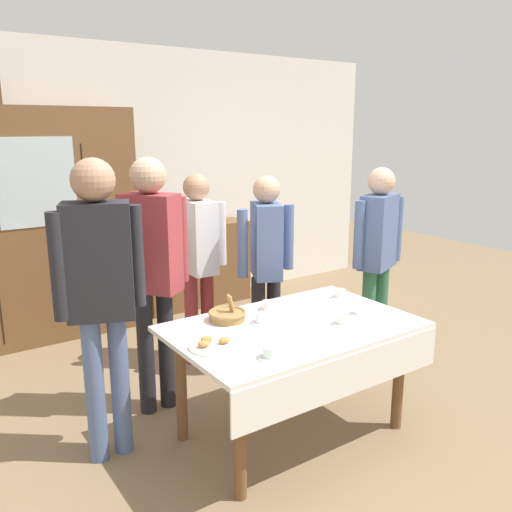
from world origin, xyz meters
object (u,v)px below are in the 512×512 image
at_px(dining_table, 296,343).
at_px(book_stack, 195,219).
at_px(tea_cup_mid_right, 342,320).
at_px(tea_cup_near_left, 262,319).
at_px(tea_cup_far_right, 268,306).
at_px(tea_cup_center, 340,294).
at_px(person_by_cabinet, 266,255).
at_px(spoon_near_left, 340,333).
at_px(bookshelf_low, 196,265).
at_px(spoon_front_edge, 268,334).
at_px(pastry_plate, 213,345).
at_px(person_beside_shelf, 100,281).
at_px(person_near_right_end, 378,246).
at_px(tea_cup_mid_left, 270,353).
at_px(tea_cup_back_edge, 360,311).
at_px(spoon_mid_right, 300,314).
at_px(person_behind_table_right, 198,251).
at_px(bread_basket, 227,315).
at_px(wall_cabinet, 35,227).

xyz_separation_m(dining_table, book_stack, (0.73, 2.64, 0.32)).
distance_m(dining_table, tea_cup_mid_right, 0.31).
xyz_separation_m(tea_cup_near_left, tea_cup_far_right, (0.17, 0.17, -0.00)).
relative_size(tea_cup_center, tea_cup_mid_right, 1.00).
height_order(tea_cup_near_left, person_by_cabinet, person_by_cabinet).
relative_size(dining_table, spoon_near_left, 12.52).
height_order(bookshelf_low, spoon_front_edge, bookshelf_low).
xyz_separation_m(pastry_plate, person_beside_shelf, (-0.46, 0.44, 0.33)).
bearing_deg(bookshelf_low, pastry_plate, -116.31).
relative_size(dining_table, spoon_front_edge, 12.52).
bearing_deg(book_stack, person_near_right_end, -75.48).
xyz_separation_m(tea_cup_mid_left, tea_cup_mid_right, (0.65, 0.15, 0.00)).
bearing_deg(pastry_plate, tea_cup_back_edge, -4.94).
bearing_deg(tea_cup_far_right, pastry_plate, -151.93).
height_order(spoon_mid_right, person_behind_table_right, person_behind_table_right).
distance_m(book_stack, person_near_right_end, 2.17).
bearing_deg(bread_basket, tea_cup_mid_left, -100.27).
xyz_separation_m(spoon_near_left, person_behind_table_right, (-0.08, 1.56, 0.20)).
bearing_deg(tea_cup_back_edge, bread_basket, 152.25).
relative_size(tea_cup_mid_right, spoon_front_edge, 1.09).
distance_m(bread_basket, person_behind_table_right, 1.08).
bearing_deg(pastry_plate, book_stack, 63.69).
distance_m(bookshelf_low, person_by_cabinet, 1.82).
bearing_deg(person_beside_shelf, tea_cup_far_right, -6.71).
relative_size(book_stack, person_near_right_end, 0.11).
xyz_separation_m(spoon_mid_right, person_near_right_end, (1.12, 0.39, 0.23)).
relative_size(tea_cup_near_left, spoon_near_left, 1.09).
height_order(book_stack, person_by_cabinet, person_by_cabinet).
xyz_separation_m(bookshelf_low, tea_cup_mid_left, (-1.13, -2.92, 0.32)).
height_order(book_stack, pastry_plate, book_stack).
relative_size(tea_cup_near_left, bread_basket, 0.54).
relative_size(wall_cabinet, spoon_mid_right, 17.50).
xyz_separation_m(tea_cup_far_right, spoon_front_edge, (-0.25, -0.35, -0.02)).
relative_size(tea_cup_back_edge, person_beside_shelf, 0.07).
height_order(tea_cup_near_left, person_behind_table_right, person_behind_table_right).
bearing_deg(pastry_plate, bookshelf_low, 63.69).
xyz_separation_m(tea_cup_far_right, spoon_near_left, (0.11, -0.57, -0.02)).
height_order(person_behind_table_right, person_beside_shelf, person_beside_shelf).
xyz_separation_m(wall_cabinet, bookshelf_low, (1.63, 0.05, -0.59)).
height_order(wall_cabinet, tea_cup_center, wall_cabinet).
relative_size(tea_cup_mid_left, person_by_cabinet, 0.08).
bearing_deg(person_behind_table_right, wall_cabinet, 126.92).
xyz_separation_m(bookshelf_low, tea_cup_center, (-0.13, -2.39, 0.32)).
relative_size(spoon_near_left, person_by_cabinet, 0.08).
distance_m(tea_cup_center, bread_basket, 0.89).
bearing_deg(spoon_front_edge, tea_cup_center, 18.00).
bearing_deg(tea_cup_mid_right, person_beside_shelf, 155.10).
bearing_deg(dining_table, spoon_mid_right, 44.79).
distance_m(tea_cup_center, person_near_right_end, 0.76).
distance_m(dining_table, bookshelf_low, 2.74).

